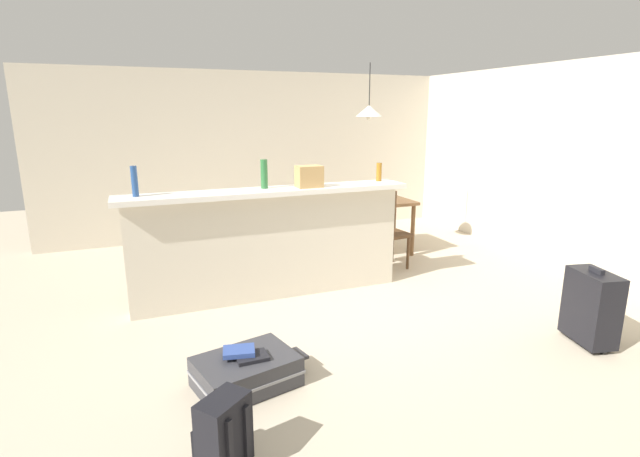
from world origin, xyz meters
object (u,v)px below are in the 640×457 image
grocery_bag (309,176)px  pendant_lamp (369,111)px  bottle_green (264,174)px  bottle_amber (379,172)px  backpack_black (223,433)px  dining_chair_near_partition (387,226)px  dining_chair_far_side (355,210)px  bottle_blue (135,181)px  suitcase_flat_charcoal (247,371)px  suitcase_upright_black (591,307)px  book_stack (245,354)px  dining_table (369,207)px

grocery_bag → pendant_lamp: bearing=40.4°
bottle_green → bottle_amber: (1.33, 0.03, -0.04)m
grocery_bag → pendant_lamp: 1.72m
bottle_green → backpack_black: 2.75m
grocery_bag → bottle_green: bearing=168.2°
grocery_bag → bottle_amber: bearing=8.0°
dining_chair_near_partition → dining_chair_far_side: 1.07m
bottle_amber → dining_chair_far_side: bearing=73.9°
bottle_blue → bottle_amber: 2.55m
pendant_lamp → dining_chair_near_partition: bearing=-88.8°
bottle_blue → dining_chair_near_partition: (2.89, 0.43, -0.77)m
bottle_blue → bottle_green: size_ratio=0.96×
grocery_bag → suitcase_flat_charcoal: (-1.06, -1.53, -1.15)m
backpack_black → suitcase_upright_black: 3.14m
dining_chair_near_partition → book_stack: (-2.29, -2.03, -0.26)m
bottle_blue → book_stack: bearing=-69.4°
dining_chair_far_side → bottle_green: bearing=-139.7°
bottle_amber → grocery_bag: bearing=-172.0°
dining_table → suitcase_upright_black: size_ratio=1.64×
pendant_lamp → backpack_black: bearing=-128.0°
suitcase_flat_charcoal → dining_chair_far_side: bearing=52.8°
dining_chair_far_side → suitcase_upright_black: dining_chair_far_side is taller
dining_table → pendant_lamp: bearing=-138.4°
dining_table → dining_chair_near_partition: (-0.05, -0.58, -0.13)m
dining_chair_far_side → suitcase_flat_charcoal: 3.92m
bottle_blue → suitcase_upright_black: bearing=-30.8°
pendant_lamp → suitcase_upright_black: pendant_lamp is taller
dining_table → suitcase_upright_black: (0.49, -3.06, -0.32)m
dining_table → grocery_bag: bearing=-139.6°
bottle_amber → book_stack: (-1.94, -1.65, -1.00)m
dining_table → pendant_lamp: 1.27m
bottle_amber → dining_chair_near_partition: size_ratio=0.22×
bottle_blue → dining_chair_far_side: (2.97, 1.50, -0.77)m
dining_table → dining_chair_near_partition: 0.60m
bottle_blue → dining_table: 3.18m
dining_chair_far_side → book_stack: bearing=-127.3°
bottle_blue → suitcase_upright_black: bottle_blue is taller
suitcase_upright_black → book_stack: suitcase_upright_black is taller
bottle_blue → dining_table: bottle_blue is taller
dining_chair_near_partition → pendant_lamp: (-0.01, 0.53, 1.40)m
bottle_amber → dining_chair_near_partition: bottle_amber is taller
bottle_amber → pendant_lamp: (0.33, 0.91, 0.66)m
bottle_green → pendant_lamp: bearing=29.4°
bottle_green → bottle_amber: 1.33m
dining_table → backpack_black: bearing=-128.2°
dining_table → suitcase_upright_black: bearing=-80.9°
bottle_amber → dining_table: size_ratio=0.18×
dining_table → suitcase_flat_charcoal: (-2.33, -2.61, -0.54)m
grocery_bag → suitcase_flat_charcoal: bearing=-124.7°
bottle_blue → dining_chair_far_side: 3.41m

